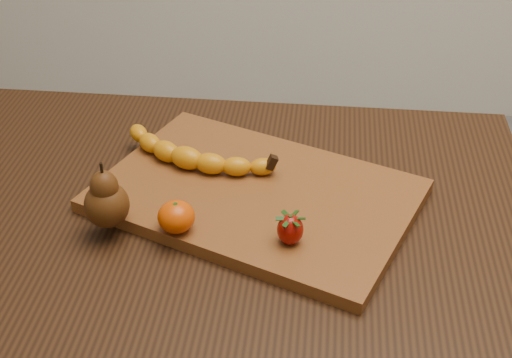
# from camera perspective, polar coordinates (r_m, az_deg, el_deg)

# --- Properties ---
(table) EXTENTS (1.00, 0.70, 0.76)m
(table) POSITION_cam_1_polar(r_m,az_deg,el_deg) (1.11, -4.53, -6.78)
(table) COLOR black
(table) RESTS_ON ground
(cutting_board) EXTENTS (0.53, 0.45, 0.02)m
(cutting_board) POSITION_cam_1_polar(r_m,az_deg,el_deg) (1.06, 0.00, -1.34)
(cutting_board) COLOR brown
(cutting_board) RESTS_ON table
(banana) EXTENTS (0.23, 0.13, 0.04)m
(banana) POSITION_cam_1_polar(r_m,az_deg,el_deg) (1.10, -5.56, 1.69)
(banana) COLOR orange
(banana) RESTS_ON cutting_board
(pear) EXTENTS (0.08, 0.08, 0.10)m
(pear) POSITION_cam_1_polar(r_m,az_deg,el_deg) (0.98, -11.96, -1.21)
(pear) COLOR #4E280C
(pear) RESTS_ON cutting_board
(mandarin) EXTENTS (0.05, 0.05, 0.04)m
(mandarin) POSITION_cam_1_polar(r_m,az_deg,el_deg) (0.97, -6.40, -3.02)
(mandarin) COLOR #D54402
(mandarin) RESTS_ON cutting_board
(strawberry) EXTENTS (0.04, 0.04, 0.04)m
(strawberry) POSITION_cam_1_polar(r_m,az_deg,el_deg) (0.94, 2.75, -3.98)
(strawberry) COLOR #8C0A03
(strawberry) RESTS_ON cutting_board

